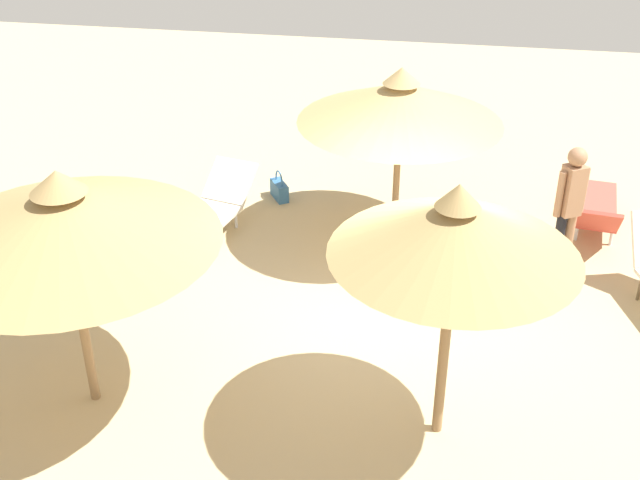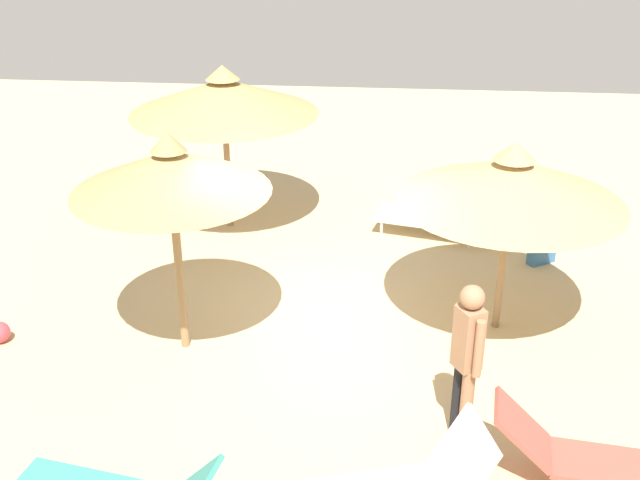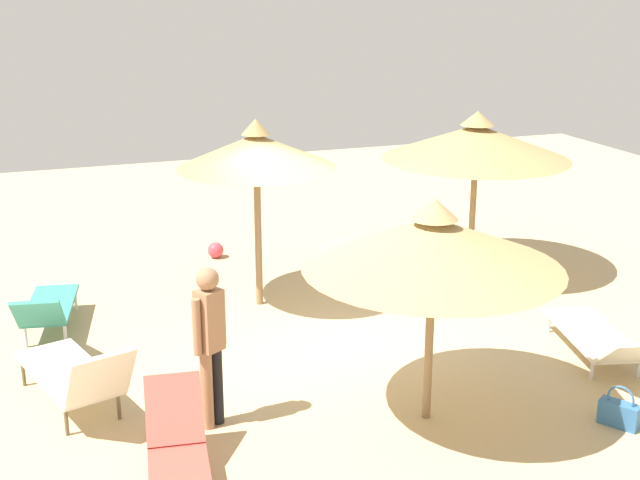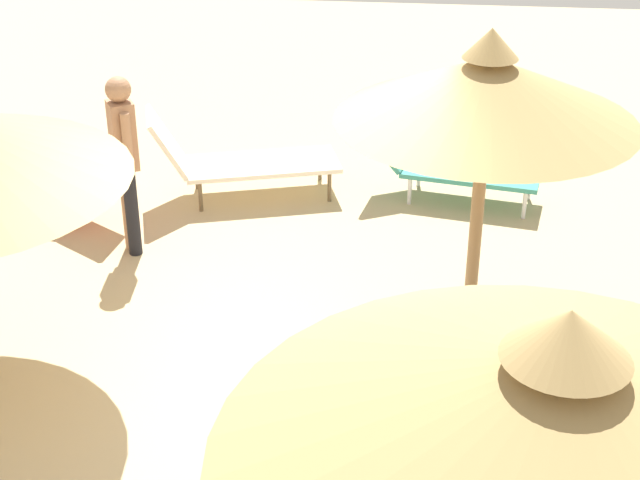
{
  "view_description": "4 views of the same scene",
  "coord_description": "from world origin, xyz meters",
  "px_view_note": "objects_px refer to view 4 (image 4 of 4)",
  "views": [
    {
      "loc": [
        0.46,
        -7.73,
        5.7
      ],
      "look_at": [
        -0.83,
        -0.33,
        1.36
      ],
      "focal_mm": 45.38,
      "sensor_mm": 36.0,
      "label": 1
    },
    {
      "loc": [
        8.45,
        0.83,
        5.31
      ],
      "look_at": [
        -0.69,
        0.0,
        0.9
      ],
      "focal_mm": 43.69,
      "sensor_mm": 36.0,
      "label": 2
    },
    {
      "loc": [
        3.65,
        9.67,
        4.6
      ],
      "look_at": [
        0.07,
        -0.31,
        1.29
      ],
      "focal_mm": 47.49,
      "sensor_mm": 36.0,
      "label": 3
    },
    {
      "loc": [
        -6.24,
        -1.06,
        4.61
      ],
      "look_at": [
        0.14,
        -0.37,
        1.21
      ],
      "focal_mm": 54.74,
      "sensor_mm": 36.0,
      "label": 4
    }
  ],
  "objects_px": {
    "person_standing_front": "(125,155)",
    "parasol_umbrella_center": "(558,411)",
    "lounge_chair_near_right": "(446,165)",
    "lounge_chair_edge": "(235,158)",
    "parasol_umbrella_far_left": "(487,90)",
    "lounge_chair_far_right": "(31,187)"
  },
  "relations": [
    {
      "from": "lounge_chair_near_right",
      "to": "lounge_chair_far_right",
      "type": "bearing_deg",
      "value": 102.4
    },
    {
      "from": "lounge_chair_far_right",
      "to": "person_standing_front",
      "type": "bearing_deg",
      "value": -115.48
    },
    {
      "from": "lounge_chair_near_right",
      "to": "lounge_chair_edge",
      "type": "height_order",
      "value": "lounge_chair_edge"
    },
    {
      "from": "parasol_umbrella_center",
      "to": "lounge_chair_edge",
      "type": "xyz_separation_m",
      "value": [
        6.33,
        2.58,
        -1.7
      ]
    },
    {
      "from": "lounge_chair_near_right",
      "to": "parasol_umbrella_center",
      "type": "bearing_deg",
      "value": -177.32
    },
    {
      "from": "lounge_chair_near_right",
      "to": "person_standing_front",
      "type": "xyz_separation_m",
      "value": [
        -1.53,
        3.06,
        0.62
      ]
    },
    {
      "from": "parasol_umbrella_far_left",
      "to": "lounge_chair_edge",
      "type": "bearing_deg",
      "value": 41.52
    },
    {
      "from": "lounge_chair_near_right",
      "to": "lounge_chair_far_right",
      "type": "relative_size",
      "value": 0.92
    },
    {
      "from": "parasol_umbrella_center",
      "to": "person_standing_front",
      "type": "bearing_deg",
      "value": 33.94
    },
    {
      "from": "parasol_umbrella_far_left",
      "to": "person_standing_front",
      "type": "xyz_separation_m",
      "value": [
        1.43,
        3.23,
        -1.25
      ]
    },
    {
      "from": "parasol_umbrella_center",
      "to": "person_standing_front",
      "type": "height_order",
      "value": "parasol_umbrella_center"
    },
    {
      "from": "lounge_chair_far_right",
      "to": "person_standing_front",
      "type": "height_order",
      "value": "person_standing_front"
    },
    {
      "from": "person_standing_front",
      "to": "parasol_umbrella_far_left",
      "type": "bearing_deg",
      "value": -113.94
    },
    {
      "from": "lounge_chair_near_right",
      "to": "lounge_chair_edge",
      "type": "bearing_deg",
      "value": 95.17
    },
    {
      "from": "parasol_umbrella_center",
      "to": "lounge_chair_edge",
      "type": "height_order",
      "value": "parasol_umbrella_center"
    },
    {
      "from": "parasol_umbrella_center",
      "to": "lounge_chair_far_right",
      "type": "height_order",
      "value": "parasol_umbrella_center"
    },
    {
      "from": "parasol_umbrella_far_left",
      "to": "lounge_chair_near_right",
      "type": "relative_size",
      "value": 1.38
    },
    {
      "from": "person_standing_front",
      "to": "lounge_chair_near_right",
      "type": "bearing_deg",
      "value": -63.36
    },
    {
      "from": "lounge_chair_edge",
      "to": "parasol_umbrella_far_left",
      "type": "bearing_deg",
      "value": -138.48
    },
    {
      "from": "parasol_umbrella_center",
      "to": "parasol_umbrella_far_left",
      "type": "bearing_deg",
      "value": 2.23
    },
    {
      "from": "parasol_umbrella_far_left",
      "to": "lounge_chair_far_right",
      "type": "height_order",
      "value": "parasol_umbrella_far_left"
    },
    {
      "from": "person_standing_front",
      "to": "parasol_umbrella_center",
      "type": "bearing_deg",
      "value": -146.06
    }
  ]
}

